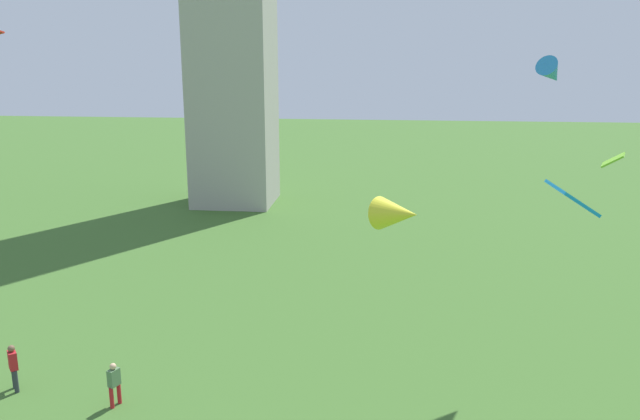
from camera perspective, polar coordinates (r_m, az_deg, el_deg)
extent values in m
cylinder|color=#2D3338|center=(26.73, -25.45, -13.63)|extent=(0.16, 0.16, 0.86)
cylinder|color=#2D3338|center=(27.08, -25.58, -13.28)|extent=(0.16, 0.16, 0.86)
cube|color=red|center=(26.58, -25.69, -11.97)|extent=(0.51, 0.53, 0.68)
sphere|color=brown|center=(26.39, -25.80, -11.05)|extent=(0.25, 0.25, 0.25)
cylinder|color=red|center=(24.49, -18.06, -15.62)|extent=(0.15, 0.15, 0.79)
cylinder|color=red|center=(24.71, -17.46, -15.29)|extent=(0.15, 0.15, 0.79)
cube|color=#51754C|center=(24.27, -17.88, -14.00)|extent=(0.38, 0.48, 0.62)
sphere|color=#D8AD84|center=(24.08, -17.96, -13.10)|extent=(0.23, 0.23, 0.23)
cone|color=#2984C4|center=(27.04, 19.94, 11.39)|extent=(1.60, 1.71, 1.37)
cube|color=#168BCE|center=(13.96, 21.50, 1.03)|extent=(0.86, 1.31, 0.53)
cube|color=#72C525|center=(20.88, 24.65, 4.08)|extent=(0.90, 1.11, 0.42)
cone|color=yellow|center=(22.05, 6.94, -0.34)|extent=(2.15, 2.07, 1.40)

